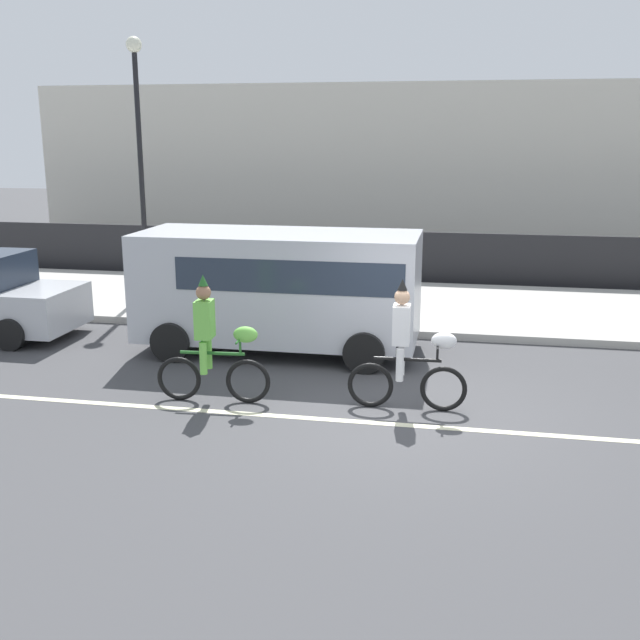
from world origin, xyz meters
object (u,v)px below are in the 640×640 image
Objects in this scene: parade_cyclist_zebra at (409,353)px; street_lamp_post at (139,129)px; parade_cyclist_lime at (213,347)px; parked_van_silver at (283,283)px; pedestrian_onlooker at (321,277)px.

street_lamp_post is (-6.80, 6.43, 3.15)m from parade_cyclist_zebra.
parked_van_silver is (0.37, 2.79, 0.44)m from parade_cyclist_lime.
pedestrian_onlooker is (0.68, 4.81, 0.17)m from parade_cyclist_lime.
pedestrian_onlooker is at bearing 81.92° from parade_cyclist_lime.
pedestrian_onlooker is at bearing 115.26° from parade_cyclist_zebra.
parade_cyclist_zebra is 9.87m from street_lamp_post.
parade_cyclist_lime is 2.85m from parked_van_silver.
parade_cyclist_lime is 4.86m from pedestrian_onlooker.
pedestrian_onlooker is at bearing -21.72° from street_lamp_post.
street_lamp_post reaches higher than parade_cyclist_lime.
street_lamp_post is (-4.33, 3.86, 2.71)m from parked_van_silver.
parade_cyclist_zebra is 1.19× the size of pedestrian_onlooker.
street_lamp_post is at bearing 136.61° from parade_cyclist_zebra.
street_lamp_post reaches higher than parade_cyclist_zebra.
parade_cyclist_zebra reaches higher than pedestrian_onlooker.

